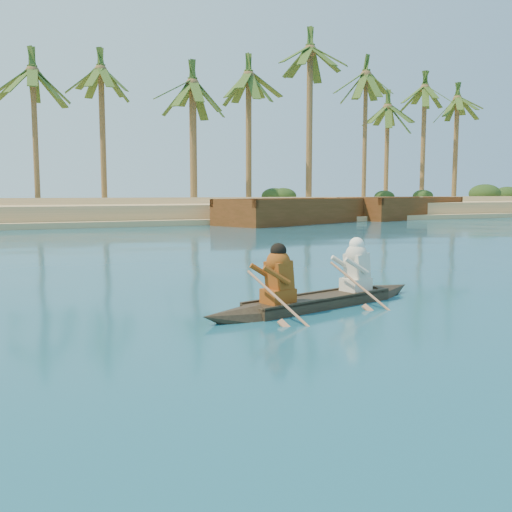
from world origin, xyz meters
name	(u,v)px	position (x,y,z in m)	size (l,w,h in m)	color
ground	(396,267)	(0.00, 0.00, 0.00)	(160.00, 160.00, 0.00)	navy
sandy_embankment	(108,208)	(0.00, 46.89, 0.53)	(150.00, 51.00, 1.50)	#DDAA7D
palm_grove	(130,121)	(0.00, 35.00, 8.00)	(110.00, 14.00, 16.00)	#36531D
shrub_cluster	(142,204)	(0.00, 31.50, 1.20)	(100.00, 6.00, 2.40)	#173212
canoe	(319,292)	(-4.91, -4.00, 0.28)	(5.25, 1.94, 1.44)	#382D1E
barge_mid	(294,213)	(8.46, 22.00, 0.71)	(12.76, 8.42, 2.02)	brown
barge_right	(403,210)	(20.19, 24.84, 0.72)	(13.04, 7.98, 2.06)	brown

